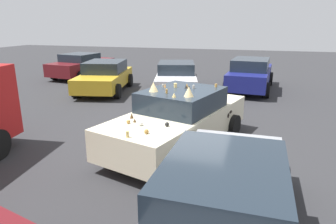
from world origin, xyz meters
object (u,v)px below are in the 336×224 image
at_px(parked_sedan_near_right, 176,77).
at_px(parked_sedan_behind_right, 82,65).
at_px(parked_sedan_row_back_far, 105,76).
at_px(parked_sedan_behind_left, 250,74).
at_px(art_car_decorated, 180,119).
at_px(parked_sedan_near_left, 225,196).

bearing_deg(parked_sedan_near_right, parked_sedan_behind_right, -124.17).
relative_size(parked_sedan_row_back_far, parked_sedan_behind_left, 0.94).
relative_size(parked_sedan_row_back_far, parked_sedan_behind_right, 1.02).
height_order(parked_sedan_near_right, parked_sedan_behind_right, parked_sedan_behind_right).
bearing_deg(parked_sedan_behind_left, parked_sedan_behind_right, 88.90).
bearing_deg(parked_sedan_near_right, art_car_decorated, 1.52).
xyz_separation_m(art_car_decorated, parked_sedan_row_back_far, (5.41, 4.92, -0.04)).
relative_size(parked_sedan_near_right, parked_sedan_behind_left, 0.97).
height_order(parked_sedan_behind_left, parked_sedan_behind_right, parked_sedan_behind_left).
bearing_deg(parked_sedan_near_left, art_car_decorated, 25.41).
bearing_deg(parked_sedan_near_right, parked_sedan_row_back_far, -90.80).
xyz_separation_m(parked_sedan_row_back_far, parked_sedan_near_left, (-8.63, -6.40, -0.01)).
distance_m(parked_sedan_near_right, parked_sedan_behind_left, 3.52).
xyz_separation_m(art_car_decorated, parked_sedan_near_right, (6.17, 1.72, -0.05)).
bearing_deg(art_car_decorated, parked_sedan_row_back_far, -121.38).
distance_m(parked_sedan_near_right, parked_sedan_row_back_far, 3.29).
height_order(parked_sedan_near_right, parked_sedan_near_left, parked_sedan_near_left).
bearing_deg(parked_sedan_behind_right, art_car_decorated, -128.89).
xyz_separation_m(parked_sedan_row_back_far, parked_sedan_behind_right, (3.05, 3.07, -0.01)).
xyz_separation_m(parked_sedan_behind_left, parked_sedan_behind_right, (0.88, 9.49, -0.06)).
bearing_deg(parked_sedan_near_right, parked_sedan_near_left, 4.72).
distance_m(art_car_decorated, parked_sedan_behind_left, 7.72).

